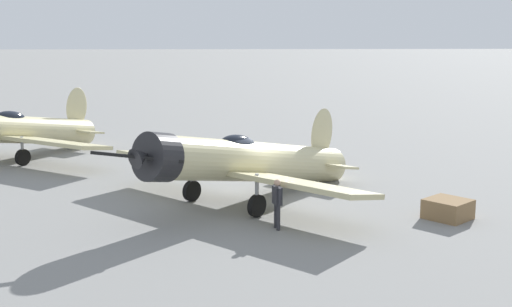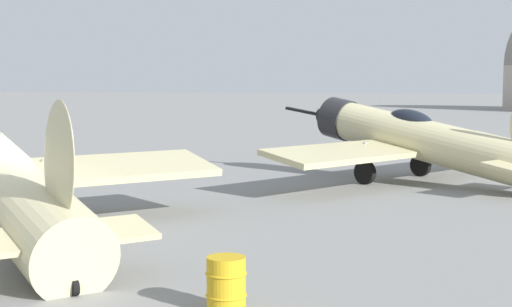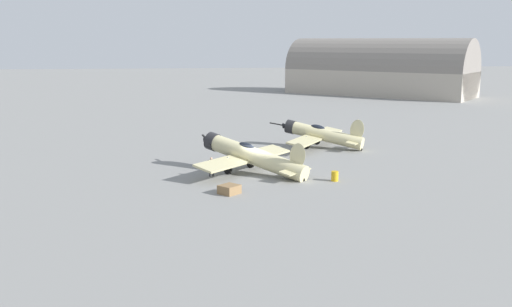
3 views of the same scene
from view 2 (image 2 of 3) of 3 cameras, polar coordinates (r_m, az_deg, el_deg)
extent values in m
ellipsoid|color=beige|center=(12.90, -14.66, -0.74)|extent=(1.37, 1.43, 2.38)
cube|color=#C6BC89|center=(13.28, -14.80, -6.08)|extent=(3.22, 3.14, 0.29)
cylinder|color=#999BA0|center=(19.28, -15.67, -2.10)|extent=(0.14, 0.14, 1.14)
cylinder|color=black|center=(19.36, -15.63, -3.78)|extent=(0.70, 0.72, 0.80)
cylinder|color=black|center=(12.69, -13.55, -9.78)|extent=(0.27, 0.27, 0.28)
cylinder|color=beige|center=(25.81, 13.10, 0.83)|extent=(5.92, 7.88, 2.67)
cylinder|color=#232326|center=(28.21, 6.34, 2.61)|extent=(1.87, 1.76, 1.62)
cone|color=#232326|center=(28.63, 5.36, 2.86)|extent=(0.87, 0.88, 0.70)
cube|color=black|center=(28.73, 5.13, 2.88)|extent=(1.33, 3.16, 0.61)
ellipsoid|color=black|center=(26.24, 11.61, 2.52)|extent=(1.63, 1.91, 0.93)
cube|color=#C6BC89|center=(26.40, 11.27, 0.49)|extent=(11.23, 8.43, 0.48)
cylinder|color=#999BA0|center=(25.47, 8.23, -0.29)|extent=(0.14, 0.14, 1.01)
cylinder|color=black|center=(25.53, 8.22, -1.42)|extent=(0.61, 0.78, 0.80)
cylinder|color=#999BA0|center=(28.01, 12.33, 0.16)|extent=(0.14, 0.14, 1.01)
cylinder|color=black|center=(28.07, 12.31, -0.87)|extent=(0.61, 0.78, 0.80)
cylinder|color=gold|center=(11.49, -2.27, -9.82)|extent=(0.59, 0.59, 0.83)
torus|color=gold|center=(11.45, -2.27, -9.01)|extent=(0.63, 0.63, 0.04)
torus|color=gold|center=(11.54, -2.26, -10.61)|extent=(0.63, 0.63, 0.04)
camera|label=1|loc=(37.49, -53.36, 7.90)|focal=46.98mm
camera|label=3|loc=(39.66, -143.50, 7.30)|focal=41.26mm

